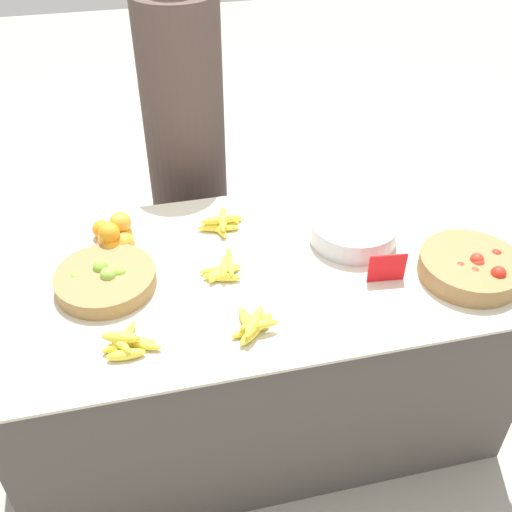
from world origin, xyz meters
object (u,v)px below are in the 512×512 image
object	(u,v)px
price_sign	(387,268)
tomato_basket	(471,268)
lime_bowl	(106,279)
vendor_person	(187,160)
metal_bowl	(353,231)

from	to	relation	value
price_sign	tomato_basket	bearing A→B (deg)	-2.64
lime_bowl	price_sign	distance (m)	0.95
tomato_basket	vendor_person	size ratio (longest dim) A/B	0.20
lime_bowl	tomato_basket	xyz separation A→B (m)	(1.23, -0.23, 0.01)
metal_bowl	price_sign	distance (m)	0.25
lime_bowl	vendor_person	bearing A→B (deg)	64.58
lime_bowl	tomato_basket	world-z (taller)	tomato_basket
price_sign	vendor_person	size ratio (longest dim) A/B	0.08
tomato_basket	price_sign	size ratio (longest dim) A/B	2.66
lime_bowl	metal_bowl	xyz separation A→B (m)	(0.91, 0.06, 0.01)
lime_bowl	metal_bowl	distance (m)	0.91
metal_bowl	vendor_person	bearing A→B (deg)	124.70
price_sign	vendor_person	xyz separation A→B (m)	(-0.55, 1.00, -0.06)
lime_bowl	metal_bowl	world-z (taller)	lime_bowl
tomato_basket	metal_bowl	size ratio (longest dim) A/B	1.08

